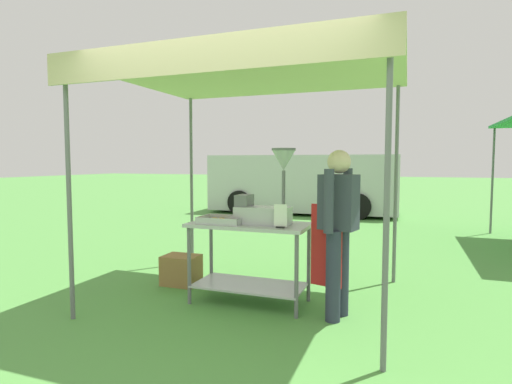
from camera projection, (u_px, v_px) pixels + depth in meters
ground_plane at (337, 229)px, 9.17m from camera, size 70.00×70.00×0.00m
stall_canopy at (253, 77)px, 4.30m from camera, size 3.04×2.53×2.47m
donut_cart at (249, 247)px, 4.34m from camera, size 1.26×0.62×0.85m
donut_tray at (223, 221)px, 4.32m from camera, size 0.47×0.34×0.07m
donut_fryer at (267, 199)px, 4.22m from camera, size 0.62×0.28×0.78m
menu_sign at (280, 218)px, 4.00m from camera, size 0.13×0.05×0.23m
vendor at (338, 225)px, 3.89m from camera, size 0.47×0.54×1.61m
supply_crate at (181, 270)px, 5.01m from camera, size 0.43×0.34×0.36m
van_silver at (304, 183)px, 12.08m from camera, size 5.39×2.19×1.69m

